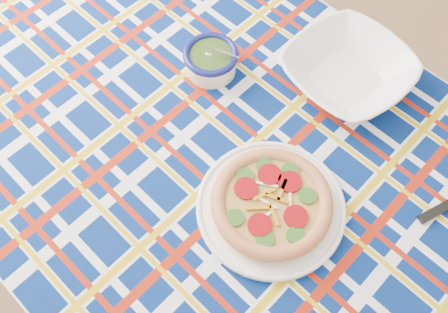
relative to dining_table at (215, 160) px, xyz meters
The scene contains 6 objects.
floor 1.10m from the dining_table, 44.54° to the left, with size 4.00×4.00×0.00m, color #8F674A.
dining_table is the anchor object (origin of this frame).
tablecloth 0.03m from the dining_table, 63.43° to the left, with size 1.75×1.11×0.11m, color #051C58, non-canonical shape.
main_focaccia_plate 0.24m from the dining_table, 23.04° to the right, with size 0.34×0.34×0.07m, color #AF873E, non-canonical shape.
pesto_bowl 0.26m from the dining_table, 122.89° to the left, with size 0.14×0.14×0.08m, color #1B310D, non-canonical shape.
serving_bowl 0.40m from the dining_table, 59.58° to the left, with size 0.31×0.31×0.07m, color white.
Camera 1 is at (-0.27, -1.09, 1.85)m, focal length 40.00 mm.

